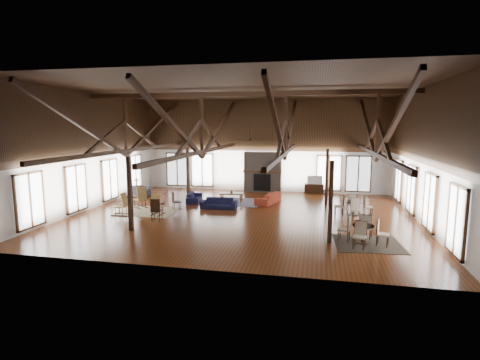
% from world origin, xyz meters
% --- Properties ---
extents(floor, '(16.00, 16.00, 0.00)m').
position_xyz_m(floor, '(0.00, 0.00, 0.00)').
color(floor, '#572E12').
rests_on(floor, ground).
extents(ceiling, '(16.00, 14.00, 0.02)m').
position_xyz_m(ceiling, '(0.00, 0.00, 6.00)').
color(ceiling, black).
rests_on(ceiling, wall_back).
extents(wall_back, '(16.00, 0.02, 6.00)m').
position_xyz_m(wall_back, '(0.00, 7.00, 3.00)').
color(wall_back, silver).
rests_on(wall_back, floor).
extents(wall_front, '(16.00, 0.02, 6.00)m').
position_xyz_m(wall_front, '(0.00, -7.00, 3.00)').
color(wall_front, silver).
rests_on(wall_front, floor).
extents(wall_left, '(0.02, 14.00, 6.00)m').
position_xyz_m(wall_left, '(-8.00, 0.00, 3.00)').
color(wall_left, silver).
rests_on(wall_left, floor).
extents(wall_right, '(0.02, 14.00, 6.00)m').
position_xyz_m(wall_right, '(8.00, 0.00, 3.00)').
color(wall_right, silver).
rests_on(wall_right, floor).
extents(roof_truss, '(15.60, 14.07, 3.14)m').
position_xyz_m(roof_truss, '(0.00, 0.00, 4.03)').
color(roof_truss, black).
rests_on(roof_truss, wall_back).
extents(post_grid, '(8.16, 7.16, 3.05)m').
position_xyz_m(post_grid, '(0.00, 0.00, 1.52)').
color(post_grid, black).
rests_on(post_grid, floor).
extents(fireplace, '(2.50, 0.69, 2.60)m').
position_xyz_m(fireplace, '(0.00, 6.67, 1.29)').
color(fireplace, '#65594D').
rests_on(fireplace, floor).
extents(ceiling_fan, '(1.60, 1.60, 0.75)m').
position_xyz_m(ceiling_fan, '(0.50, -1.00, 3.73)').
color(ceiling_fan, black).
rests_on(ceiling_fan, roof_truss).
extents(sofa_navy_front, '(1.92, 0.84, 0.55)m').
position_xyz_m(sofa_navy_front, '(-1.52, 1.21, 0.27)').
color(sofa_navy_front, black).
rests_on(sofa_navy_front, floor).
extents(sofa_navy_left, '(1.82, 0.96, 0.51)m').
position_xyz_m(sofa_navy_left, '(-3.36, 2.68, 0.25)').
color(sofa_navy_left, black).
rests_on(sofa_navy_left, floor).
extents(sofa_orange, '(2.15, 1.30, 0.59)m').
position_xyz_m(sofa_orange, '(0.83, 3.10, 0.29)').
color(sofa_orange, maroon).
rests_on(sofa_orange, floor).
extents(coffee_table, '(1.40, 0.84, 0.51)m').
position_xyz_m(coffee_table, '(-1.25, 3.04, 0.45)').
color(coffee_table, brown).
rests_on(coffee_table, floor).
extents(vase, '(0.19, 0.19, 0.17)m').
position_xyz_m(vase, '(-1.25, 3.06, 0.59)').
color(vase, '#B2B2B2').
rests_on(vase, coffee_table).
extents(armchair, '(1.18, 1.09, 0.64)m').
position_xyz_m(armchair, '(-6.98, 3.32, 0.32)').
color(armchair, '#2B2B2D').
rests_on(armchair, floor).
extents(side_table_lamp, '(0.45, 0.45, 1.14)m').
position_xyz_m(side_table_lamp, '(-7.53, 3.87, 0.43)').
color(side_table_lamp, black).
rests_on(side_table_lamp, floor).
extents(rocking_chair_a, '(1.01, 0.91, 1.17)m').
position_xyz_m(rocking_chair_a, '(-5.54, 0.47, 0.55)').
color(rocking_chair_a, olive).
rests_on(rocking_chair_a, floor).
extents(rocking_chair_b, '(0.48, 0.83, 1.05)m').
position_xyz_m(rocking_chair_b, '(-4.06, -0.87, 0.49)').
color(rocking_chair_b, olive).
rests_on(rocking_chair_b, floor).
extents(rocking_chair_c, '(0.88, 0.50, 1.11)m').
position_xyz_m(rocking_chair_c, '(-5.67, -1.19, 0.52)').
color(rocking_chair_c, olive).
rests_on(rocking_chair_c, floor).
extents(side_chair_a, '(0.57, 0.57, 0.97)m').
position_xyz_m(side_chair_a, '(-3.60, 0.33, 0.56)').
color(side_chair_a, black).
rests_on(side_chair_a, floor).
extents(side_chair_b, '(0.50, 0.50, 1.05)m').
position_xyz_m(side_chair_b, '(-3.60, -1.94, 0.61)').
color(side_chair_b, black).
rests_on(side_chair_b, floor).
extents(cafe_table_near, '(1.87, 1.87, 0.95)m').
position_xyz_m(cafe_table_near, '(5.20, -3.33, 0.48)').
color(cafe_table_near, black).
rests_on(cafe_table_near, floor).
extents(cafe_table_far, '(1.81, 1.81, 0.94)m').
position_xyz_m(cafe_table_far, '(5.24, 1.10, 0.47)').
color(cafe_table_far, black).
rests_on(cafe_table_far, floor).
extents(cup_near, '(0.15, 0.15, 0.10)m').
position_xyz_m(cup_near, '(5.14, -3.24, 0.74)').
color(cup_near, '#B2B2B2').
rests_on(cup_near, cafe_table_near).
extents(cup_far, '(0.15, 0.15, 0.09)m').
position_xyz_m(cup_far, '(5.28, 1.19, 0.72)').
color(cup_far, '#B2B2B2').
rests_on(cup_far, cafe_table_far).
extents(tv_console, '(1.20, 0.45, 0.60)m').
position_xyz_m(tv_console, '(3.31, 6.75, 0.30)').
color(tv_console, black).
rests_on(tv_console, floor).
extents(television, '(0.95, 0.17, 0.54)m').
position_xyz_m(television, '(3.34, 6.75, 0.87)').
color(television, '#B2B2B2').
rests_on(television, tv_console).
extents(rug_tan, '(2.90, 2.30, 0.01)m').
position_xyz_m(rug_tan, '(-4.82, -0.20, 0.01)').
color(rug_tan, '#C1B386').
rests_on(rug_tan, floor).
extents(rug_navy, '(3.30, 2.52, 0.01)m').
position_xyz_m(rug_navy, '(-1.16, 3.05, 0.01)').
color(rug_navy, '#1A1B49').
rests_on(rug_navy, floor).
extents(rug_dark, '(2.54, 2.35, 0.01)m').
position_xyz_m(rug_dark, '(5.39, -3.39, 0.01)').
color(rug_dark, black).
rests_on(rug_dark, floor).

